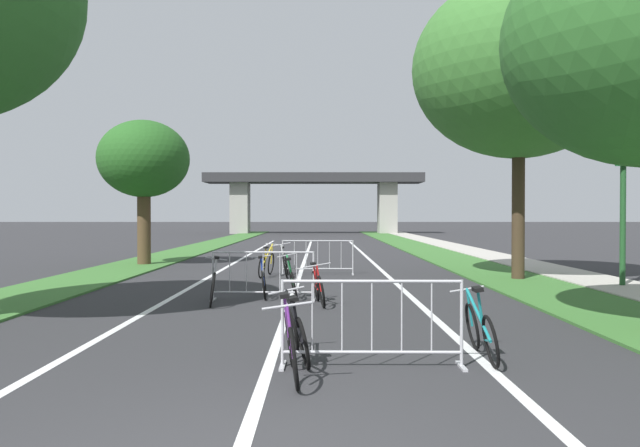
{
  "coord_description": "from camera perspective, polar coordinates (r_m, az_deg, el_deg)",
  "views": [
    {
      "loc": [
        0.61,
        -4.12,
        1.83
      ],
      "look_at": [
        0.55,
        28.97,
        1.35
      ],
      "focal_mm": 34.01,
      "sensor_mm": 36.0,
      "label": 1
    }
  ],
  "objects": [
    {
      "name": "bicycle_yellow_6",
      "position": [
        18.02,
        -4.94,
        -3.79
      ],
      "size": [
        0.55,
        1.75,
        0.97
      ],
      "rotation": [
        0.0,
        0.0,
        -0.16
      ],
      "color": "black",
      "rests_on": "ground"
    },
    {
      "name": "bicycle_green_3",
      "position": [
        13.46,
        -2.49,
        -5.46
      ],
      "size": [
        0.55,
        1.64,
        0.96
      ],
      "rotation": [
        0.0,
        0.0,
        0.1
      ],
      "color": "black",
      "rests_on": "ground"
    },
    {
      "name": "bicycle_red_0",
      "position": [
        12.36,
        -0.08,
        -6.0
      ],
      "size": [
        0.55,
        1.62,
        0.89
      ],
      "rotation": [
        0.0,
        0.0,
        3.26
      ],
      "color": "black",
      "rests_on": "ground"
    },
    {
      "name": "crowd_barrier_second",
      "position": [
        12.95,
        -5.27,
        -4.97
      ],
      "size": [
        2.21,
        0.5,
        1.05
      ],
      "rotation": [
        0.0,
        0.0,
        -0.03
      ],
      "color": "#ADADB2",
      "rests_on": "ground"
    },
    {
      "name": "bicycle_teal_2",
      "position": [
        8.05,
        14.96,
        -9.66
      ],
      "size": [
        0.46,
        1.65,
        0.95
      ],
      "rotation": [
        0.0,
        0.0,
        -0.03
      ],
      "color": "black",
      "rests_on": "ground"
    },
    {
      "name": "bicycle_silver_5",
      "position": [
        12.65,
        -9.94,
        -5.72
      ],
      "size": [
        0.47,
        1.74,
        1.0
      ],
      "rotation": [
        0.0,
        0.0,
        0.17
      ],
      "color": "black",
      "rests_on": "ground"
    },
    {
      "name": "lane_stripe_right_lane",
      "position": [
        23.41,
        5.06,
        -3.64
      ],
      "size": [
        0.14,
        38.28,
        0.01
      ],
      "primitive_type": "cube",
      "color": "silver",
      "rests_on": "ground"
    },
    {
      "name": "bicycle_black_1",
      "position": [
        7.71,
        -2.06,
        -10.18
      ],
      "size": [
        0.62,
        1.62,
        0.88
      ],
      "rotation": [
        0.0,
        0.0,
        0.17
      ],
      "color": "black",
      "rests_on": "ground"
    },
    {
      "name": "tree_right_oak_mid",
      "position": [
        18.18,
        18.32,
        13.7
      ],
      "size": [
        5.88,
        5.88,
        8.4
      ],
      "color": "#3D2D1E",
      "rests_on": "ground"
    },
    {
      "name": "bicycle_purple_4",
      "position": [
        6.9,
        -2.67,
        -11.28
      ],
      "size": [
        0.53,
        1.67,
        0.93
      ],
      "rotation": [
        0.0,
        0.0,
        3.24
      ],
      "color": "black",
      "rests_on": "ground"
    },
    {
      "name": "lane_stripe_left_lane",
      "position": [
        23.55,
        -7.84,
        -3.62
      ],
      "size": [
        0.14,
        38.28,
        0.01
      ],
      "primitive_type": "cube",
      "color": "silver",
      "rests_on": "ground"
    },
    {
      "name": "crowd_barrier_third",
      "position": [
        18.48,
        -0.11,
        -3.23
      ],
      "size": [
        2.21,
        0.49,
        1.05
      ],
      "rotation": [
        0.0,
        0.0,
        -0.02
      ],
      "color": "#ADADB2",
      "rests_on": "ground"
    },
    {
      "name": "grass_verge_left",
      "position": [
        31.92,
        -11.79,
        -2.42
      ],
      "size": [
        2.34,
        66.17,
        0.05
      ],
      "primitive_type": "cube",
      "color": "#386B2D",
      "rests_on": "ground"
    },
    {
      "name": "grass_verge_right",
      "position": [
        31.69,
        9.82,
        -2.44
      ],
      "size": [
        2.34,
        66.17,
        0.05
      ],
      "primitive_type": "cube",
      "color": "#386B2D",
      "rests_on": "ground"
    },
    {
      "name": "lamppost_with_sign",
      "position": [
        16.88,
        26.76,
        6.74
      ],
      "size": [
        0.56,
        0.32,
        6.14
      ],
      "color": "#1E4C23",
      "rests_on": "ground"
    },
    {
      "name": "bicycle_white_8",
      "position": [
        17.93,
        -3.19,
        -3.79
      ],
      "size": [
        0.55,
        1.71,
        1.03
      ],
      "rotation": [
        0.0,
        0.0,
        3.17
      ],
      "color": "black",
      "rests_on": "ground"
    },
    {
      "name": "tree_left_cypress_far",
      "position": [
        22.84,
        -16.15,
        5.74
      ],
      "size": [
        3.27,
        3.27,
        5.24
      ],
      "color": "#4C3823",
      "rests_on": "ground"
    },
    {
      "name": "overpass_bridge",
      "position": [
        58.86,
        -0.5,
        3.3
      ],
      "size": [
        20.97,
        4.11,
        5.81
      ],
      "color": "#2D2D30",
      "rests_on": "ground"
    },
    {
      "name": "sidewalk_path_right",
      "position": [
        32.11,
        13.51,
        -2.38
      ],
      "size": [
        1.85,
        66.17,
        0.08
      ],
      "primitive_type": "cube",
      "color": "#ADA89E",
      "rests_on": "ground"
    },
    {
      "name": "crowd_barrier_nearest",
      "position": [
        7.36,
        5.01,
        -9.41
      ],
      "size": [
        2.21,
        0.47,
        1.05
      ],
      "rotation": [
        0.0,
        0.0,
        -0.01
      ],
      "color": "#ADADB2",
      "rests_on": "ground"
    },
    {
      "name": "lane_stripe_center",
      "position": [
        23.33,
        -1.41,
        -3.65
      ],
      "size": [
        0.14,
        38.28,
        0.01
      ],
      "primitive_type": "cube",
      "color": "silver",
      "rests_on": "ground"
    },
    {
      "name": "bicycle_blue_7",
      "position": [
        13.51,
        -5.21,
        -5.39
      ],
      "size": [
        0.45,
        1.62,
        0.94
      ],
      "rotation": [
        0.0,
        0.0,
        0.08
      ],
      "color": "black",
      "rests_on": "ground"
    }
  ]
}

